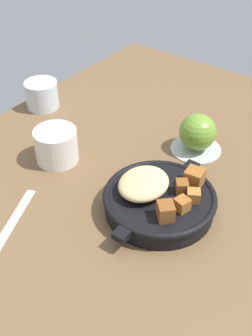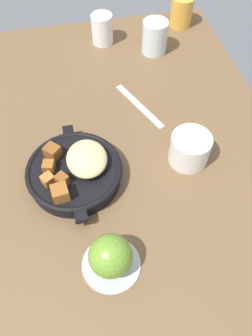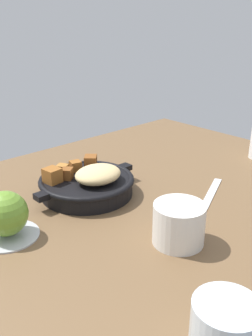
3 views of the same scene
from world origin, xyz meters
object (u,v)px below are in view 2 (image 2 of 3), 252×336
ceramic_mug_white (190,150)px  white_creamer_pitcher (102,29)px  water_glass_tall (155,37)px  juice_glass_amber (182,11)px  cast_iron_skillet (75,171)px  butter_knife (139,105)px  red_apple (110,256)px

ceramic_mug_white → white_creamer_pitcher: white_creamer_pitcher is taller
water_glass_tall → ceramic_mug_white: size_ratio=1.04×
juice_glass_amber → white_creamer_pitcher: juice_glass_amber is taller
cast_iron_skillet → white_creamer_pitcher: 49.24cm
cast_iron_skillet → butter_knife: 26.12cm
butter_knife → juice_glass_amber: size_ratio=2.11×
white_creamer_pitcher → juice_glass_amber: bearing=99.1°
white_creamer_pitcher → butter_knife: bearing=8.7°
ceramic_mug_white → water_glass_tall: bearing=176.1°
butter_knife → ceramic_mug_white: (18.76, 6.69, 3.34)cm
red_apple → water_glass_tall: (-60.17, 23.87, 0.06)cm
cast_iron_skillet → red_apple: bearing=10.5°
water_glass_tall → white_creamer_pitcher: water_glass_tall is taller
juice_glass_amber → white_creamer_pitcher: 25.66cm
red_apple → cast_iron_skillet: bearing=-169.5°
cast_iron_skillet → red_apple: 20.76cm
water_glass_tall → ceramic_mug_white: 40.18cm
butter_knife → juice_glass_amber: juice_glass_amber is taller
cast_iron_skillet → white_creamer_pitcher: size_ratio=2.88×
red_apple → juice_glass_amber: size_ratio=0.89×
butter_knife → ceramic_mug_white: 20.19cm
butter_knife → juice_glass_amber: (-32.75, 20.94, 4.17)cm
water_glass_tall → juice_glass_amber: water_glass_tall is taller
cast_iron_skillet → water_glass_tall: 48.52cm
red_apple → butter_knife: 41.68cm
ceramic_mug_white → white_creamer_pitcher: (-47.47, -11.09, 0.73)cm
white_creamer_pitcher → red_apple: bearing=-8.5°
ceramic_mug_white → butter_knife: bearing=-160.4°
red_apple → juice_glass_amber: 79.88cm
ceramic_mug_white → juice_glass_amber: 53.45cm
butter_knife → white_creamer_pitcher: (-28.71, -4.40, 4.07)cm
butter_knife → cast_iron_skillet: bearing=-68.5°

